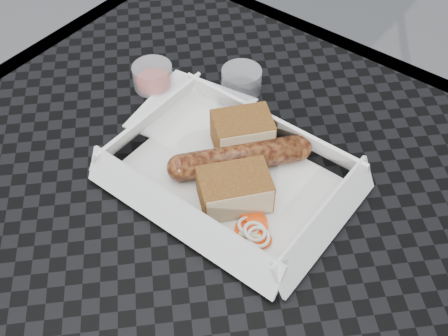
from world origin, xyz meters
name	(u,v)px	position (x,y,z in m)	size (l,w,h in m)	color
patio_table	(204,294)	(0.00, 0.00, 0.67)	(0.80, 0.80, 0.74)	black
food_tray	(230,180)	(-0.04, 0.09, 0.75)	(0.22, 0.15, 0.00)	white
bratwurst	(240,158)	(-0.04, 0.11, 0.76)	(0.11, 0.13, 0.03)	brown
bread_near	(242,132)	(-0.06, 0.14, 0.77)	(0.06, 0.05, 0.04)	brown
bread_far	(235,189)	(-0.01, 0.07, 0.77)	(0.07, 0.05, 0.04)	brown
veg_garnish	(257,230)	(0.03, 0.05, 0.75)	(0.03, 0.03, 0.00)	#F6430A
napkin	(192,113)	(-0.14, 0.15, 0.75)	(0.12, 0.12, 0.00)	white
condiment_cup_sauce	(153,76)	(-0.21, 0.16, 0.76)	(0.05, 0.05, 0.03)	#98190B
condiment_cup_empty	(241,80)	(-0.12, 0.22, 0.76)	(0.05, 0.05, 0.03)	silver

